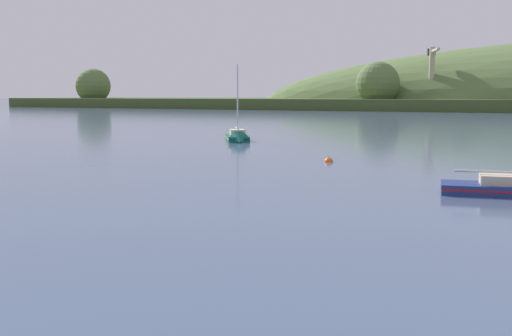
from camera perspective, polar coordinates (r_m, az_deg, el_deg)
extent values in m
sphere|color=#56703D|center=(278.45, -14.88, 7.38)|extent=(14.98, 14.98, 14.98)
sphere|color=#56703D|center=(217.38, 11.23, 7.70)|extent=(15.07, 15.07, 15.07)
cube|color=#4C4C51|center=(219.05, 15.90, 5.46)|extent=(5.52, 5.52, 2.00)
cylinder|color=#BCB293|center=(219.10, 16.00, 8.24)|extent=(1.92, 1.92, 19.25)
cylinder|color=#BCB293|center=(214.30, 16.29, 10.43)|extent=(5.94, 12.57, 1.06)
cube|color=#333338|center=(221.81, 15.97, 10.31)|extent=(3.29, 2.96, 2.31)
cube|color=navy|center=(35.32, 22.14, -2.41)|extent=(6.98, 3.88, 1.21)
cube|color=maroon|center=(35.27, 22.17, -1.84)|extent=(6.99, 3.91, 0.11)
cube|color=#BCB299|center=(35.22, 22.47, -1.03)|extent=(3.27, 2.29, 0.51)
cylinder|color=silver|center=(35.06, 20.76, -0.32)|extent=(3.40, 0.93, 0.14)
cube|color=#0F564C|center=(70.83, -1.76, 2.64)|extent=(5.40, 6.23, 1.01)
cone|color=#0F564C|center=(67.86, -1.55, 2.45)|extent=(2.72, 2.54, 2.27)
cube|color=gold|center=(70.81, -1.76, 2.82)|extent=(5.42, 6.25, 0.13)
cube|color=#BCB299|center=(70.62, -1.75, 3.32)|extent=(2.87, 3.12, 0.69)
cylinder|color=silver|center=(69.90, -1.72, 6.29)|extent=(0.17, 0.17, 8.03)
cylinder|color=silver|center=(71.56, -1.82, 3.76)|extent=(1.93, 2.63, 0.13)
sphere|color=#EA5B19|center=(48.96, 6.76, 0.56)|extent=(0.71, 0.71, 0.71)
cylinder|color=black|center=(48.91, 6.77, 1.02)|extent=(0.04, 0.04, 0.08)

